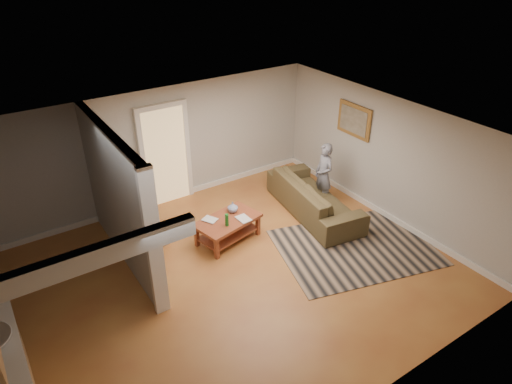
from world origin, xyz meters
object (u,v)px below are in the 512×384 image
Objects in this scene: child at (321,202)px; speaker_left at (159,263)px; sofa at (313,212)px; speaker_right at (136,195)px; coffee_table at (228,223)px; toy_basket at (158,235)px; tv_console at (133,200)px; toddler at (135,217)px.

speaker_left is at bearing -72.79° from child.
sofa is 3.66m from speaker_right.
coffee_table is 1.34m from toy_basket.
toy_basket is at bearing -62.69° from tv_console.
child reaches higher than toy_basket.
speaker_left is 1.25× the size of toddler.
toddler reaches higher than toy_basket.
coffee_table reaches higher than sofa.
toy_basket is (-1.15, 0.65, -0.21)m from coffee_table.
tv_console reaches higher than sofa.
sofa is 1.80× the size of child.
toy_basket is at bearing 59.78° from speaker_left.
tv_console is 0.60m from speaker_right.
child is at bearing 1.40° from coffee_table.
tv_console is at bearing -104.71° from speaker_right.
speaker_right is at bearing 122.63° from coffee_table.
tv_console is at bearing 109.59° from toy_basket.
coffee_table is at bearing -34.70° from tv_console.
speaker_right reaches higher than child.
tv_console is (-1.35, 1.24, 0.35)m from coffee_table.
speaker_left is at bearing -92.15° from speaker_right.
coffee_table is 2.08m from speaker_right.
speaker_left is (-0.26, -1.78, -0.22)m from tv_console.
child is at bearing -9.76° from tv_console.
sofa is 1.88× the size of coffee_table.
speaker_left is 2.38m from toddler.
child is at bearing -0.27° from speaker_left.
coffee_table is at bearing -80.00° from child.
toddler is (-3.20, 1.88, 0.00)m from sofa.
toddler is at bearing 68.48° from sofa.
child is at bearing -15.60° from speaker_right.
speaker_left is at bearing 105.44° from sofa.
coffee_table is at bearing 95.01° from sofa.
toy_basket reaches higher than sofa.
tv_console is at bearing -98.88° from child.
speaker_right is 1.14m from toy_basket.
coffee_table is at bearing -29.73° from toy_basket.
speaker_right is (-1.12, 1.74, 0.13)m from coffee_table.
tv_console is 1.31× the size of speaker_left.
tv_console is 3.98m from child.
tv_console reaches higher than child.
speaker_right is 1.25× the size of toddler.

